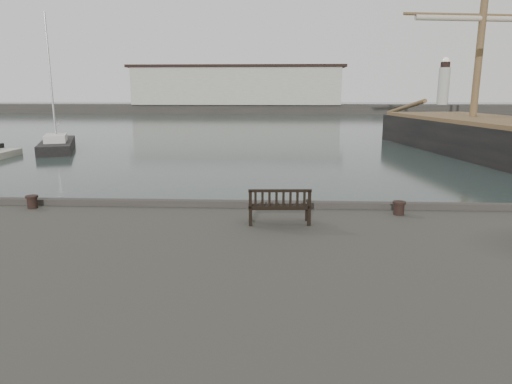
% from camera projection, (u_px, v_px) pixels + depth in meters
% --- Properties ---
extents(ground, '(400.00, 400.00, 0.00)m').
position_uv_depth(ground, '(229.00, 254.00, 14.29)').
color(ground, black).
rests_on(ground, ground).
extents(breakwater, '(140.00, 9.50, 12.20)m').
position_uv_depth(breakwater, '(252.00, 94.00, 103.28)').
color(breakwater, '#383530').
rests_on(breakwater, ground).
extents(bench, '(1.65, 0.65, 0.93)m').
position_uv_depth(bench, '(279.00, 213.00, 11.98)').
color(bench, black).
rests_on(bench, quay).
extents(bollard_left, '(0.47, 0.47, 0.38)m').
position_uv_depth(bollard_left, '(32.00, 202.00, 13.59)').
color(bollard_left, black).
rests_on(bollard_left, quay).
extents(bollard_right, '(0.38, 0.38, 0.38)m').
position_uv_depth(bollard_right, '(399.00, 208.00, 12.86)').
color(bollard_right, black).
rests_on(bollard_right, quay).
extents(yacht_d, '(5.79, 9.63, 11.81)m').
position_uv_depth(yacht_d, '(58.00, 147.00, 39.40)').
color(yacht_d, black).
rests_on(yacht_d, ground).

